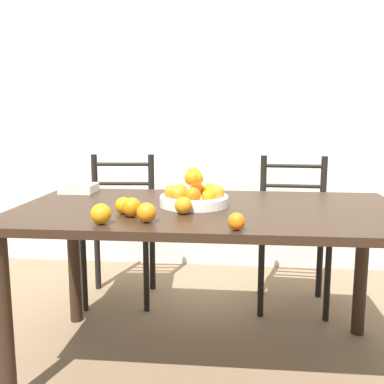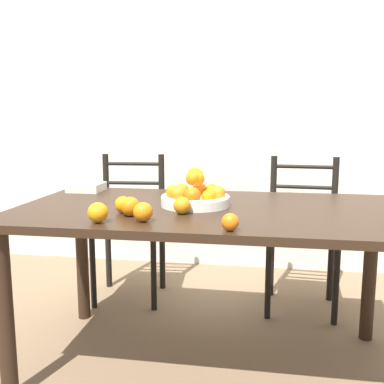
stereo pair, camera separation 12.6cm
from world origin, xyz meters
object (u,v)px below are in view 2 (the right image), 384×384
(orange_loose_1, at_px, (123,205))
(orange_loose_4, at_px, (130,206))
(orange_loose_2, at_px, (98,213))
(orange_loose_5, at_px, (182,205))
(chair_left, at_px, (130,227))
(orange_loose_3, at_px, (143,212))
(book_stack, at_px, (86,187))
(chair_right, at_px, (302,234))
(fruit_bowl, at_px, (195,196))
(orange_loose_0, at_px, (230,222))

(orange_loose_1, distance_m, orange_loose_4, 0.07)
(orange_loose_1, distance_m, orange_loose_2, 0.19)
(orange_loose_5, height_order, chair_left, chair_left)
(orange_loose_2, xyz_separation_m, orange_loose_3, (0.17, 0.05, -0.00))
(orange_loose_4, height_order, book_stack, orange_loose_4)
(orange_loose_2, distance_m, chair_right, 1.48)
(orange_loose_4, distance_m, chair_right, 1.32)
(fruit_bowl, relative_size, orange_loose_4, 3.95)
(fruit_bowl, bearing_deg, orange_loose_2, -129.09)
(orange_loose_1, bearing_deg, fruit_bowl, 36.05)
(orange_loose_1, distance_m, chair_right, 1.31)
(orange_loose_3, xyz_separation_m, book_stack, (-0.51, 0.66, -0.02))
(orange_loose_5, xyz_separation_m, book_stack, (-0.63, 0.49, -0.01))
(chair_left, bearing_deg, fruit_bowl, -58.48)
(orange_loose_5, height_order, chair_right, chair_right)
(orange_loose_2, height_order, orange_loose_3, orange_loose_2)
(chair_right, relative_size, book_stack, 5.25)
(chair_left, bearing_deg, orange_loose_1, -78.76)
(orange_loose_3, relative_size, book_stack, 0.43)
(orange_loose_0, distance_m, orange_loose_4, 0.46)
(orange_loose_0, bearing_deg, book_stack, 138.91)
(orange_loose_0, height_order, book_stack, orange_loose_0)
(orange_loose_4, bearing_deg, orange_loose_5, 20.08)
(fruit_bowl, bearing_deg, orange_loose_5, -97.92)
(fruit_bowl, relative_size, orange_loose_2, 3.98)
(orange_loose_4, xyz_separation_m, book_stack, (-0.43, 0.57, -0.02))
(orange_loose_5, relative_size, chair_right, 0.08)
(fruit_bowl, bearing_deg, book_stack, 154.60)
(fruit_bowl, relative_size, orange_loose_1, 4.43)
(fruit_bowl, bearing_deg, orange_loose_1, -143.95)
(orange_loose_5, bearing_deg, orange_loose_4, -159.92)
(orange_loose_4, xyz_separation_m, chair_right, (0.78, 1.01, -0.34))
(orange_loose_0, distance_m, orange_loose_3, 0.36)
(chair_left, bearing_deg, book_stack, -108.43)
(orange_loose_0, distance_m, book_stack, 1.13)
(orange_loose_4, distance_m, orange_loose_5, 0.22)
(orange_loose_2, distance_m, orange_loose_5, 0.36)
(orange_loose_2, height_order, orange_loose_4, same)
(orange_loose_0, height_order, orange_loose_5, orange_loose_5)
(chair_right, bearing_deg, fruit_bowl, -123.21)
(chair_right, xyz_separation_m, book_stack, (-1.21, -0.44, 0.33))
(orange_loose_2, height_order, book_stack, orange_loose_2)
(book_stack, bearing_deg, orange_loose_3, -52.40)
(chair_left, bearing_deg, orange_loose_0, -62.43)
(chair_right, bearing_deg, orange_loose_1, -127.92)
(orange_loose_1, distance_m, orange_loose_3, 0.19)
(orange_loose_1, bearing_deg, orange_loose_4, -48.52)
(orange_loose_1, bearing_deg, orange_loose_2, -102.01)
(orange_loose_0, relative_size, orange_loose_2, 0.81)
(orange_loose_3, xyz_separation_m, orange_loose_4, (-0.08, 0.09, 0.00))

